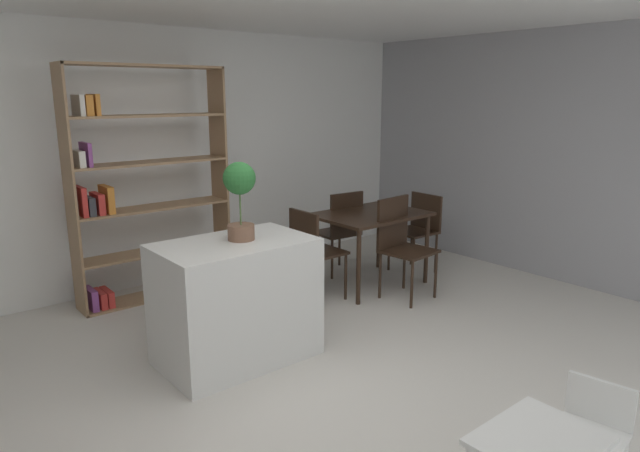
{
  "coord_description": "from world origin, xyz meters",
  "views": [
    {
      "loc": [
        -2.09,
        -2.57,
        1.92
      ],
      "look_at": [
        0.31,
        0.33,
        1.02
      ],
      "focal_mm": 31.18,
      "sensor_mm": 36.0,
      "label": 1
    }
  ],
  "objects": [
    {
      "name": "ground_plane",
      "position": [
        0.0,
        0.0,
        0.0
      ],
      "size": [
        9.52,
        9.52,
        0.0
      ],
      "primitive_type": "plane",
      "color": "beige"
    },
    {
      "name": "back_partition",
      "position": [
        0.0,
        2.8,
        1.28
      ],
      "size": [
        6.92,
        0.06,
        2.57
      ],
      "primitive_type": "cube",
      "color": "white",
      "rests_on": "ground_plane"
    },
    {
      "name": "right_partition_gray",
      "position": [
        3.43,
        0.0,
        1.28
      ],
      "size": [
        0.06,
        5.66,
        2.57
      ],
      "primitive_type": "cube",
      "color": "#9E9EA3",
      "rests_on": "ground_plane"
    },
    {
      "name": "kitchen_island",
      "position": [
        -0.14,
        0.75,
        0.45
      ],
      "size": [
        1.1,
        0.69,
        0.9
      ],
      "primitive_type": "cube",
      "color": "silver",
      "rests_on": "ground_plane"
    },
    {
      "name": "potted_plant_on_island",
      "position": [
        -0.07,
        0.76,
        1.25
      ],
      "size": [
        0.23,
        0.23,
        0.56
      ],
      "color": "brown",
      "rests_on": "kitchen_island"
    },
    {
      "name": "open_bookshelf",
      "position": [
        -0.16,
        2.39,
        1.07
      ],
      "size": [
        1.47,
        0.31,
        2.17
      ],
      "color": "#997551",
      "rests_on": "ground_plane"
    },
    {
      "name": "child_chair_right",
      "position": [
        0.44,
        -1.58,
        0.33
      ],
      "size": [
        0.36,
        0.36,
        0.56
      ],
      "rotation": [
        0.0,
        0.0,
        -1.4
      ],
      "color": "white",
      "rests_on": "ground_plane"
    },
    {
      "name": "dining_table",
      "position": [
        1.78,
        1.32,
        0.67
      ],
      "size": [
        1.08,
        0.81,
        0.75
      ],
      "color": "black",
      "rests_on": "ground_plane"
    },
    {
      "name": "dining_chair_far",
      "position": [
        1.78,
        1.74,
        0.54
      ],
      "size": [
        0.45,
        0.44,
        0.91
      ],
      "rotation": [
        0.0,
        0.0,
        3.06
      ],
      "color": "black",
      "rests_on": "ground_plane"
    },
    {
      "name": "dining_chair_island_side",
      "position": [
        1.03,
        1.32,
        0.53
      ],
      "size": [
        0.41,
        0.41,
        0.88
      ],
      "rotation": [
        0.0,
        0.0,
        1.57
      ],
      "color": "black",
      "rests_on": "ground_plane"
    },
    {
      "name": "dining_chair_window_side",
      "position": [
        2.53,
        1.31,
        0.52
      ],
      "size": [
        0.44,
        0.45,
        0.85
      ],
      "rotation": [
        0.0,
        0.0,
        -1.62
      ],
      "color": "black",
      "rests_on": "ground_plane"
    },
    {
      "name": "dining_chair_near",
      "position": [
        1.77,
        0.89,
        0.57
      ],
      "size": [
        0.48,
        0.47,
        0.96
      ],
      "rotation": [
        0.0,
        0.0,
        0.1
      ],
      "color": "black",
      "rests_on": "ground_plane"
    }
  ]
}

